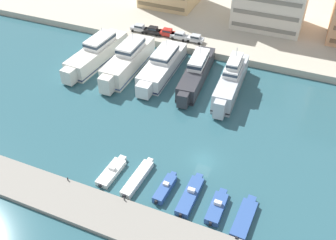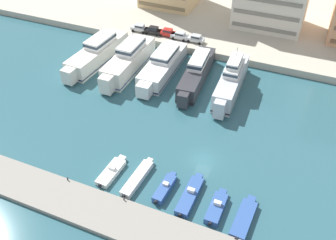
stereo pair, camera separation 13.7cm
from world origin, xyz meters
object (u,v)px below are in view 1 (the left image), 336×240
Objects in this scene: yacht_charcoal_center_left at (196,72)px; motorboat_white_left at (138,178)px; yacht_white_mid_left at (162,65)px; car_silver_far_left at (139,28)px; yacht_ivory_far_left at (97,53)px; car_silver_center at (195,38)px; yacht_ivory_left at (128,60)px; motorboat_blue_center at (217,207)px; car_silver_center_left at (179,35)px; motorboat_white_far_left at (112,172)px; motorboat_blue_mid_left at (165,188)px; yacht_silver_center at (231,80)px; car_black_left at (153,30)px; car_red_mid_left at (167,32)px; motorboat_blue_center_right at (244,218)px; motorboat_blue_center_left at (190,195)px.

yacht_charcoal_center_left reaches higher than motorboat_white_left.
yacht_white_mid_left is 4.86× the size of car_silver_far_left.
car_silver_center is at bearing 38.65° from yacht_ivory_far_left.
motorboat_white_left is at bearing -60.12° from yacht_ivory_left.
yacht_charcoal_center_left is 32.65m from motorboat_blue_center.
yacht_ivory_left is at bearing -112.03° from car_silver_center_left.
motorboat_blue_center is at bearing -0.85° from motorboat_white_far_left.
motorboat_blue_mid_left is 1.53× the size of car_silver_center_left.
yacht_silver_center is at bearing 86.11° from motorboat_blue_mid_left.
motorboat_blue_mid_left reaches higher than motorboat_white_far_left.
yacht_ivory_far_left reaches higher than motorboat_blue_center.
car_black_left is at bearing -179.82° from car_silver_center.
yacht_white_mid_left is at bearing 98.22° from motorboat_white_far_left.
yacht_ivory_left is at bearing 119.88° from motorboat_white_left.
yacht_white_mid_left is 1.04× the size of yacht_silver_center.
motorboat_white_left is 1.34× the size of motorboat_blue_mid_left.
car_silver_far_left is at bearing 153.00° from yacht_silver_center.
car_silver_center_left is at bearing -6.14° from car_red_mid_left.
yacht_ivory_far_left is at bearing -176.66° from yacht_charcoal_center_left.
motorboat_blue_mid_left is 44.60m from car_silver_center_left.
car_silver_center_left is (-16.32, 13.74, 0.02)m from yacht_silver_center.
yacht_charcoal_center_left is 4.84× the size of car_black_left.
car_silver_center is (14.45, 0.14, 0.00)m from car_silver_far_left.
yacht_silver_center reaches higher than motorboat_blue_center_right.
yacht_white_mid_left reaches higher than car_black_left.
yacht_silver_center is at bearing -48.13° from car_silver_center.
car_black_left is at bearing 140.63° from yacht_charcoal_center_left.
car_silver_center_left is (-8.83, 12.87, 0.52)m from yacht_charcoal_center_left.
motorboat_blue_center is at bearing -66.52° from car_silver_center.
motorboat_blue_center_right is 1.90× the size of car_silver_center_left.
car_silver_center is at bearing 92.04° from motorboat_white_far_left.
motorboat_white_far_left is 16.99m from motorboat_blue_center.
car_silver_far_left is (-11.71, 12.77, 0.67)m from yacht_white_mid_left.
motorboat_blue_center_right is (32.33, -28.08, -2.00)m from yacht_ivory_left.
car_black_left reaches higher than motorboat_blue_mid_left.
yacht_charcoal_center_left is at bearing -47.43° from car_red_mid_left.
motorboat_white_far_left is 42.43m from car_silver_center.
motorboat_blue_mid_left is (28.31, -27.97, -1.64)m from yacht_ivory_far_left.
yacht_silver_center is (22.24, 0.89, 0.12)m from yacht_ivory_left.
car_black_left is at bearing 149.32° from yacht_silver_center.
yacht_ivory_left reaches higher than yacht_ivory_far_left.
yacht_silver_center is 24.18m from car_red_mid_left.
motorboat_blue_mid_left is at bearing -65.79° from yacht_white_mid_left.
car_silver_far_left is at bearing 132.53° from yacht_white_mid_left.
motorboat_white_left is 2.02× the size of car_black_left.
motorboat_white_far_left is 0.89× the size of motorboat_blue_center_right.
yacht_charcoal_center_left is 3.12× the size of motorboat_blue_center.
car_silver_center_left is at bearing -0.39° from car_black_left.
motorboat_white_far_left is at bearing 178.78° from motorboat_blue_center_right.
motorboat_blue_center_left is 47.49m from car_red_mid_left.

